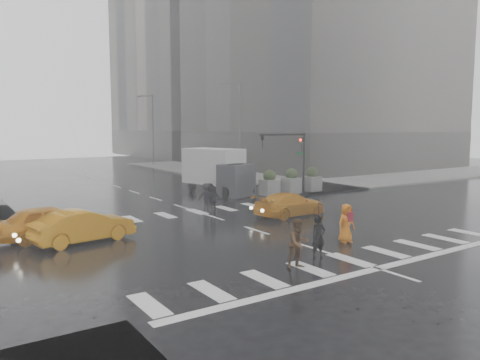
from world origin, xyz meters
TOP-DOWN VIEW (x-y plane):
  - ground at (0.00, 0.00)m, footprint 120.00×120.00m
  - sidewalk_ne at (19.50, 17.50)m, footprint 35.00×35.00m
  - building_ne at (29.00, 27.00)m, footprint 26.05×26.05m
  - building_ne_far at (29.00, 56.00)m, footprint 26.05×26.05m
  - road_markings at (0.00, 0.00)m, footprint 18.00×48.00m
  - traffic_signal_pole at (9.01, 8.01)m, footprint 4.45×0.42m
  - street_lamp_near at (10.87, 18.00)m, footprint 2.15×0.22m
  - street_lamp_far at (10.87, 38.00)m, footprint 2.15×0.22m
  - planter_west at (7.00, 8.20)m, footprint 1.10×1.10m
  - planter_mid at (9.00, 8.20)m, footprint 1.10×1.10m
  - planter_east at (11.00, 8.20)m, footprint 1.10×1.10m
  - pedestrian_black at (-0.82, -5.15)m, footprint 1.13×1.15m
  - pedestrian_brown at (-2.28, -5.70)m, footprint 0.88×0.69m
  - pedestrian_orange at (1.84, -4.02)m, footprint 0.88×0.64m
  - pedestrian_far_a at (0.53, 5.00)m, footprint 0.92×0.57m
  - pedestrian_far_b at (0.84, 6.36)m, footprint 1.17×0.95m
  - taxi_front at (-8.58, 3.62)m, footprint 4.59×2.03m
  - taxi_mid at (-7.53, 2.25)m, footprint 4.52×2.25m
  - taxi_rear at (3.73, 2.00)m, footprint 4.12×2.22m
  - box_truck at (4.97, 11.66)m, footprint 2.34×6.25m

SIDE VIEW (x-z plane):
  - ground at x=0.00m, z-range 0.00..0.00m
  - road_markings at x=0.00m, z-range 0.00..0.01m
  - sidewalk_ne at x=19.50m, z-range 0.00..0.15m
  - taxi_rear at x=3.73m, z-range 0.00..1.30m
  - taxi_mid at x=-7.53m, z-range 0.00..1.42m
  - taxi_front at x=-8.58m, z-range 0.00..1.54m
  - pedestrian_far_a at x=0.53m, z-range 0.00..1.55m
  - pedestrian_far_b at x=0.84m, z-range 0.00..1.59m
  - pedestrian_orange at x=1.84m, z-range 0.01..1.69m
  - pedestrian_brown at x=-2.28m, z-range 0.00..1.77m
  - planter_west at x=7.00m, z-range 0.08..1.88m
  - planter_mid at x=9.00m, z-range 0.08..1.88m
  - planter_east at x=11.00m, z-range 0.08..1.88m
  - pedestrian_black at x=-0.82m, z-range 0.41..2.84m
  - box_truck at x=4.97m, z-range 0.11..3.43m
  - traffic_signal_pole at x=9.01m, z-range 0.97..5.47m
  - street_lamp_near at x=10.87m, z-range 0.45..9.45m
  - street_lamp_far at x=10.87m, z-range 0.45..9.45m
  - building_ne_far at x=29.00m, z-range -1.73..34.27m
  - building_ne at x=29.00m, z-range -1.79..40.21m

